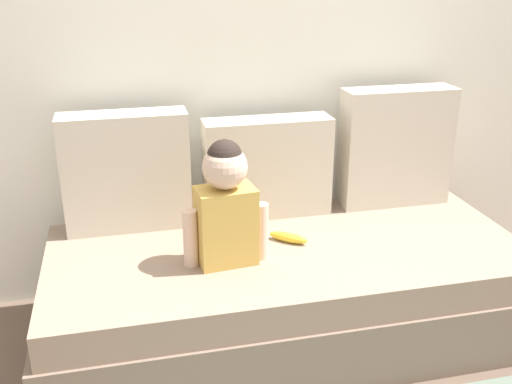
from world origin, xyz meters
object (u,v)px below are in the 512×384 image
toddler (226,203)px  banana (289,237)px  couch (287,290)px  throw_pillow_left (126,172)px  throw_pillow_right (395,147)px  throw_pillow_center (267,168)px

toddler → banana: size_ratio=2.89×
couch → throw_pillow_left: size_ratio=3.76×
banana → throw_pillow_right: bearing=26.9°
throw_pillow_right → couch: bearing=-150.9°
throw_pillow_left → banana: throw_pillow_left is taller
throw_pillow_center → throw_pillow_left: bearing=180.0°
throw_pillow_center → banana: throw_pillow_center is taller
throw_pillow_center → throw_pillow_right: 0.62m
couch → toddler: (-0.27, -0.07, 0.45)m
couch → throw_pillow_center: size_ratio=3.51×
banana → toddler: bearing=-159.1°
throw_pillow_left → banana: bearing=-25.9°
couch → throw_pillow_left: bearing=150.9°
banana → throw_pillow_center: bearing=92.6°
couch → throw_pillow_right: size_ratio=3.61×
couch → throw_pillow_center: 0.55m
toddler → throw_pillow_left: bearing=130.2°
couch → throw_pillow_right: bearing=29.1°
throw_pillow_left → throw_pillow_right: 1.23m
couch → throw_pillow_center: (0.00, 0.34, 0.43)m
throw_pillow_center → throw_pillow_right: throw_pillow_right is taller
throw_pillow_left → banana: 0.74m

